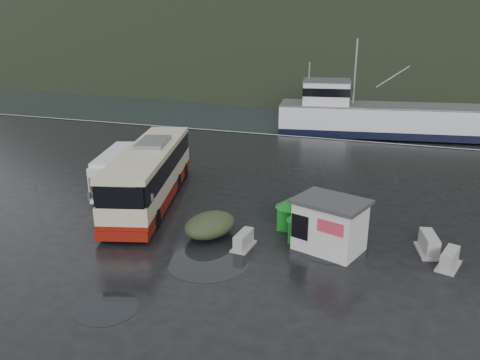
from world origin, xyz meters
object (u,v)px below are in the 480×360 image
(white_van, at_px, (122,190))
(jersey_barrier_b, at_px, (448,267))
(ticket_kiosk, at_px, (328,249))
(waste_bin_right, at_px, (291,228))
(jersey_barrier_c, at_px, (428,252))
(coach_bus, at_px, (152,200))
(jersey_barrier_a, at_px, (244,247))
(dome_tent, at_px, (210,236))
(fishing_trawler, at_px, (379,122))
(waste_bin_left, at_px, (302,241))

(white_van, xyz_separation_m, jersey_barrier_b, (17.49, -3.68, 0.00))
(white_van, bearing_deg, ticket_kiosk, -33.17)
(waste_bin_right, relative_size, jersey_barrier_c, 0.95)
(coach_bus, height_order, jersey_barrier_b, coach_bus)
(waste_bin_right, height_order, ticket_kiosk, ticket_kiosk)
(jersey_barrier_a, bearing_deg, dome_tent, 160.70)
(coach_bus, xyz_separation_m, fishing_trawler, (10.42, 27.45, 0.00))
(waste_bin_left, xyz_separation_m, jersey_barrier_c, (5.27, 0.69, 0.00))
(white_van, bearing_deg, coach_bus, -35.96)
(ticket_kiosk, bearing_deg, jersey_barrier_b, 18.74)
(dome_tent, xyz_separation_m, jersey_barrier_a, (1.84, -0.64, 0.00))
(waste_bin_left, bearing_deg, dome_tent, -169.03)
(coach_bus, relative_size, fishing_trawler, 0.48)
(fishing_trawler, bearing_deg, waste_bin_left, -101.64)
(coach_bus, distance_m, jersey_barrier_b, 15.24)
(jersey_barrier_a, bearing_deg, ticket_kiosk, 16.67)
(dome_tent, relative_size, jersey_barrier_a, 1.90)
(dome_tent, bearing_deg, waste_bin_right, 31.68)
(coach_bus, distance_m, jersey_barrier_c, 14.35)
(waste_bin_left, relative_size, dome_tent, 0.55)
(ticket_kiosk, bearing_deg, waste_bin_left, -179.21)
(white_van, xyz_separation_m, jersey_barrier_a, (9.19, -4.73, 0.00))
(white_van, height_order, dome_tent, white_van)
(waste_bin_left, xyz_separation_m, jersey_barrier_b, (6.01, -0.39, 0.00))
(white_van, xyz_separation_m, fishing_trawler, (12.93, 26.59, 0.00))
(coach_bus, xyz_separation_m, waste_bin_left, (8.97, -2.42, 0.00))
(coach_bus, height_order, ticket_kiosk, coach_bus)
(ticket_kiosk, height_order, jersey_barrier_b, ticket_kiosk)
(waste_bin_left, relative_size, waste_bin_right, 0.94)
(waste_bin_right, xyz_separation_m, dome_tent, (-3.32, -2.05, 0.00))
(jersey_barrier_c, height_order, fishing_trawler, fishing_trawler)
(waste_bin_right, distance_m, jersey_barrier_c, 6.11)
(white_van, height_order, jersey_barrier_b, white_van)
(dome_tent, bearing_deg, white_van, 150.94)
(white_van, relative_size, ticket_kiosk, 1.94)
(jersey_barrier_b, bearing_deg, waste_bin_right, 166.48)
(coach_bus, xyz_separation_m, dome_tent, (4.84, -3.22, 0.00))
(jersey_barrier_a, bearing_deg, jersey_barrier_b, 7.23)
(white_van, xyz_separation_m, waste_bin_left, (11.48, -3.28, 0.00))
(coach_bus, relative_size, dome_tent, 4.20)
(jersey_barrier_a, distance_m, jersey_barrier_c, 7.86)
(jersey_barrier_a, height_order, jersey_barrier_b, jersey_barrier_b)
(dome_tent, relative_size, ticket_kiosk, 0.93)
(waste_bin_right, xyz_separation_m, jersey_barrier_c, (6.09, -0.55, 0.00))
(coach_bus, bearing_deg, waste_bin_left, -31.18)
(white_van, xyz_separation_m, ticket_kiosk, (12.70, -3.68, 0.00))
(coach_bus, relative_size, jersey_barrier_a, 7.99)
(dome_tent, bearing_deg, fishing_trawler, 79.68)
(ticket_kiosk, height_order, fishing_trawler, fishing_trawler)
(dome_tent, distance_m, jersey_barrier_a, 1.95)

